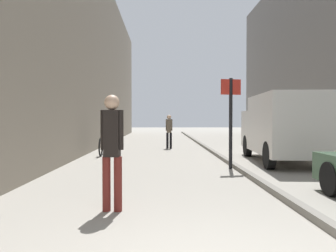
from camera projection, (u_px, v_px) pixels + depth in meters
ground_plane at (175, 152)px, 14.86m from camera, size 80.00×80.00×0.00m
building_facade_left at (64, 45)px, 14.65m from camera, size 2.35×40.00×9.22m
kerb_strip at (211, 150)px, 14.89m from camera, size 0.16×40.00×0.12m
pedestrian_main_foreground at (169, 129)px, 16.33m from camera, size 0.32×0.21×1.63m
pedestrian_mid_block at (112, 144)px, 5.28m from camera, size 0.36×0.24×1.82m
delivery_van at (286, 126)px, 11.21m from camera, size 2.42×5.02×2.21m
street_sign_post at (231, 115)px, 9.69m from camera, size 0.59×0.14×2.60m
bicycle_leaning at (103, 145)px, 13.43m from camera, size 0.10×1.77×0.98m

